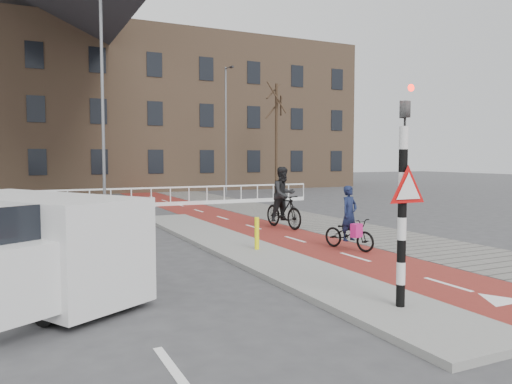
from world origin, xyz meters
name	(u,v)px	position (x,y,z in m)	size (l,w,h in m)	color
ground	(355,282)	(0.00, 0.00, 0.00)	(120.00, 120.00, 0.00)	#38383A
bike_lane	(232,221)	(1.50, 10.00, 0.01)	(2.50, 60.00, 0.01)	maroon
sidewalk	(293,217)	(4.30, 10.00, 0.01)	(3.00, 60.00, 0.01)	slate
curb_island	(243,249)	(-0.70, 4.00, 0.06)	(1.80, 16.00, 0.12)	gray
traffic_signal	(404,191)	(-0.60, -2.02, 1.99)	(0.80, 0.80, 3.68)	black
bollard	(257,233)	(-0.52, 3.49, 0.54)	(0.12, 0.12, 0.84)	#FCFA0E
cyclist_near	(349,228)	(1.99, 2.92, 0.59)	(1.01, 1.73, 1.74)	black
cyclist_far	(283,203)	(2.34, 7.28, 0.91)	(1.03, 2.11, 2.17)	black
van	(33,245)	(-5.88, 1.46, 0.97)	(3.68, 4.56, 1.84)	silver
railing	(45,205)	(-5.00, 17.00, 0.31)	(28.00, 0.10, 0.99)	silver
townhouse_row	(61,86)	(-3.00, 32.00, 7.81)	(46.00, 10.00, 15.90)	#7F6047
tree_right	(276,139)	(10.33, 22.91, 3.81)	(0.21, 0.21, 7.62)	black
streetlight_near	(103,108)	(-2.95, 12.68, 4.47)	(0.12, 0.12, 8.95)	slate
streetlight_right	(226,132)	(6.30, 22.38, 4.18)	(0.12, 0.12, 8.35)	slate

